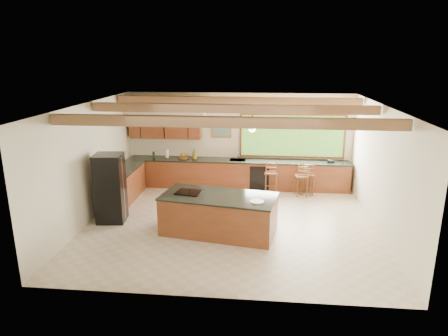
# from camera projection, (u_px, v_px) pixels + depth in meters

# --- Properties ---
(ground) EXTENTS (7.20, 7.20, 0.00)m
(ground) POSITION_uv_depth(u_px,v_px,m) (230.00, 224.00, 10.15)
(ground) COLOR beige
(ground) RESTS_ON ground
(room_shell) EXTENTS (7.27, 6.54, 3.02)m
(room_shell) POSITION_uv_depth(u_px,v_px,m) (226.00, 133.00, 10.19)
(room_shell) COLOR silver
(room_shell) RESTS_ON ground
(counter_run) EXTENTS (7.12, 3.10, 1.27)m
(counter_run) POSITION_uv_depth(u_px,v_px,m) (211.00, 176.00, 12.52)
(counter_run) COLOR brown
(counter_run) RESTS_ON ground
(island) EXTENTS (2.87, 1.71, 0.96)m
(island) POSITION_uv_depth(u_px,v_px,m) (219.00, 214.00, 9.54)
(island) COLOR brown
(island) RESTS_ON ground
(refrigerator) EXTENTS (0.75, 0.74, 1.76)m
(refrigerator) POSITION_uv_depth(u_px,v_px,m) (110.00, 188.00, 10.11)
(refrigerator) COLOR black
(refrigerator) RESTS_ON ground
(bar_stool_a) EXTENTS (0.43, 0.43, 1.10)m
(bar_stool_a) POSITION_uv_depth(u_px,v_px,m) (272.00, 174.00, 12.17)
(bar_stool_a) COLOR brown
(bar_stool_a) RESTS_ON ground
(bar_stool_b) EXTENTS (0.41, 0.41, 1.07)m
(bar_stool_b) POSITION_uv_depth(u_px,v_px,m) (309.00, 175.00, 12.07)
(bar_stool_b) COLOR brown
(bar_stool_b) RESTS_ON ground
(bar_stool_c) EXTENTS (0.42, 0.42, 1.04)m
(bar_stool_c) POSITION_uv_depth(u_px,v_px,m) (302.00, 177.00, 11.95)
(bar_stool_c) COLOR brown
(bar_stool_c) RESTS_ON ground
(bar_stool_d) EXTENTS (0.47, 0.47, 1.06)m
(bar_stool_d) POSITION_uv_depth(u_px,v_px,m) (307.00, 175.00, 12.08)
(bar_stool_d) COLOR brown
(bar_stool_d) RESTS_ON ground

